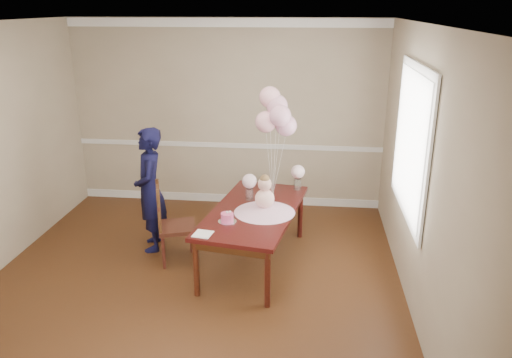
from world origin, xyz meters
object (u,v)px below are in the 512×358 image
Objects in this scene: birthday_cake at (227,217)px; dining_chair_seat at (177,227)px; dining_table_top at (254,211)px; woman at (150,190)px.

dining_chair_seat is at bearing 153.06° from birthday_cake.
dining_chair_seat is (-0.65, 0.33, -0.30)m from birthday_cake.
birthday_cake is 0.32× the size of dining_chair_seat.
dining_table_top reaches higher than dining_chair_seat.
dining_table_top is at bearing 62.25° from woman.
woman reaches higher than birthday_cake.
dining_table_top is 13.33× the size of birthday_cake.
woman reaches higher than dining_chair_seat.
woman is (-1.04, 0.63, 0.03)m from birthday_cake.
birthday_cake is at bearing -45.15° from dining_chair_seat.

